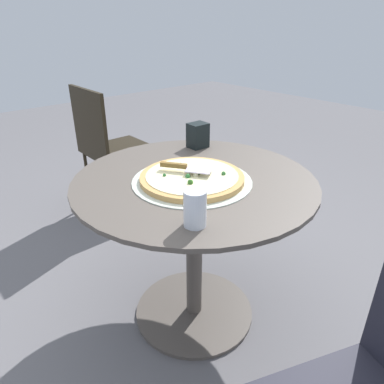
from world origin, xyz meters
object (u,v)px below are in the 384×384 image
Objects in this scene: pizza_on_tray at (192,178)px; pizza_server at (186,167)px; patio_chair_near at (108,142)px; patio_table at (194,222)px; drinking_cup at (195,208)px; napkin_dispenser at (198,135)px.

pizza_server is at bearing -176.29° from pizza_on_tray.
pizza_on_tray is 1.26m from patio_chair_near.
drinking_cup reaches higher than patio_table.
patio_table is 0.47m from napkin_dispenser.
pizza_on_tray is 0.34m from drinking_cup.
napkin_dispenser is (-0.29, 0.29, 0.05)m from pizza_on_tray.
patio_table is 8.11× the size of napkin_dispenser.
patio_table is 2.07× the size of pizza_on_tray.
drinking_cup is 0.74m from napkin_dispenser.
napkin_dispenser reaches higher than drinking_cup.
drinking_cup is at bearing -39.72° from pizza_on_tray.
pizza_on_tray is at bearing -132.96° from napkin_dispenser.
napkin_dispenser is 0.95m from patio_chair_near.
patio_chair_near is (-1.46, 0.49, -0.26)m from drinking_cup.
patio_chair_near is (-0.92, -0.01, -0.26)m from napkin_dispenser.
napkin_dispenser is at bearing 137.19° from drinking_cup.
pizza_server is at bearing 144.30° from drinking_cup.
patio_chair_near is (-1.17, 0.28, -0.25)m from pizza_server.
pizza_server is 0.39m from napkin_dispenser.
pizza_server is 1.67× the size of drinking_cup.
pizza_on_tray is 0.05m from pizza_server.
pizza_on_tray is at bearing 140.28° from drinking_cup.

